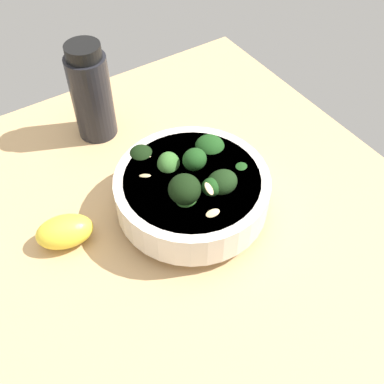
# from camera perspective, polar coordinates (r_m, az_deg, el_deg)

# --- Properties ---
(ground_plane) EXTENTS (0.68, 0.68, 0.05)m
(ground_plane) POSITION_cam_1_polar(r_m,az_deg,el_deg) (0.69, -2.54, -3.44)
(ground_plane) COLOR tan
(bowl_of_broccoli) EXTENTS (0.21, 0.21, 0.10)m
(bowl_of_broccoli) POSITION_cam_1_polar(r_m,az_deg,el_deg) (0.63, 0.00, 0.37)
(bowl_of_broccoli) COLOR silver
(bowl_of_broccoli) RESTS_ON ground_plane
(lemon_wedge) EXTENTS (0.09, 0.07, 0.04)m
(lemon_wedge) POSITION_cam_1_polar(r_m,az_deg,el_deg) (0.64, -15.30, -4.69)
(lemon_wedge) COLOR yellow
(lemon_wedge) RESTS_ON ground_plane
(bottle_tall) EXTENTS (0.06, 0.06, 0.16)m
(bottle_tall) POSITION_cam_1_polar(r_m,az_deg,el_deg) (0.75, -12.23, 11.73)
(bottle_tall) COLOR black
(bottle_tall) RESTS_ON ground_plane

